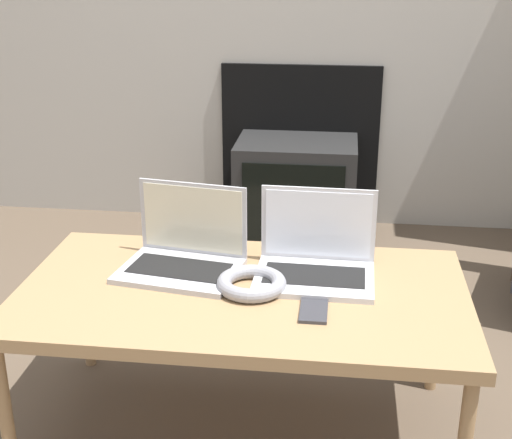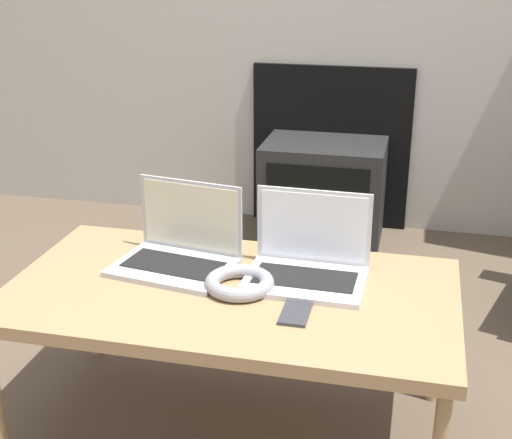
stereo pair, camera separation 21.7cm
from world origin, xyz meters
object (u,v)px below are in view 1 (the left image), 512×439
(laptop_left, at_px, (184,251))
(tv, at_px, (296,190))
(headphones, at_px, (252,283))
(laptop_right, at_px, (316,258))
(phone, at_px, (314,311))

(laptop_left, bearing_deg, tv, 89.96)
(tv, bearing_deg, headphones, -90.56)
(laptop_left, height_order, laptop_right, same)
(phone, bearing_deg, tv, 95.52)
(laptop_right, distance_m, phone, 0.23)
(laptop_left, xyz_separation_m, laptop_right, (0.38, 0.00, 0.00))
(headphones, relative_size, phone, 1.52)
(phone, distance_m, tv, 1.65)
(laptop_right, height_order, phone, laptop_right)
(headphones, height_order, tv, headphones)
(headphones, bearing_deg, phone, -31.44)
(phone, height_order, tv, tv)
(headphones, distance_m, phone, 0.20)
(laptop_left, relative_size, laptop_right, 1.09)
(laptop_right, height_order, headphones, laptop_right)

